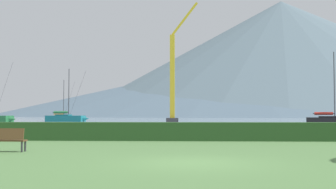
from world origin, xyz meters
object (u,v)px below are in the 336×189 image
park_bench_near_path (6,139)px  dock_crane (173,83)px  sailboat_slip_1 (62,118)px  sailboat_slip_5 (331,120)px  sailboat_slip_4 (66,118)px

park_bench_near_path → dock_crane: size_ratio=0.08×
sailboat_slip_1 → park_bench_near_path: bearing=-55.3°
park_bench_near_path → sailboat_slip_5: bearing=59.0°
sailboat_slip_4 → dock_crane: dock_crane is taller
sailboat_slip_5 → dock_crane: size_ratio=0.49×
park_bench_near_path → sailboat_slip_4: bearing=105.6°
dock_crane → sailboat_slip_5: bearing=-28.2°
sailboat_slip_1 → sailboat_slip_5: 57.36m
park_bench_near_path → dock_crane: bearing=86.4°
sailboat_slip_5 → dock_crane: 25.79m
sailboat_slip_1 → sailboat_slip_5: sailboat_slip_5 is taller
sailboat_slip_1 → dock_crane: 33.12m
sailboat_slip_5 → sailboat_slip_1: bearing=160.1°
sailboat_slip_4 → sailboat_slip_5: 47.85m
sailboat_slip_5 → park_bench_near_path: 50.19m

